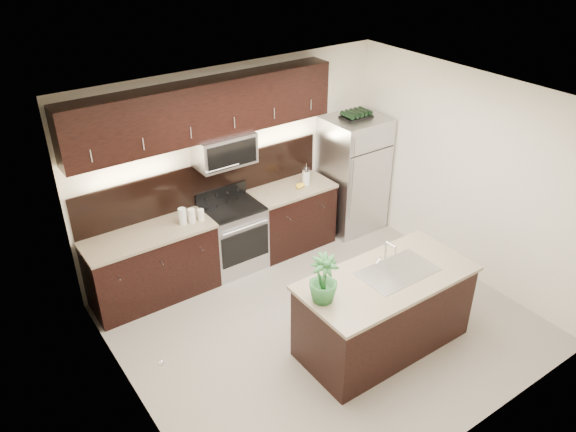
% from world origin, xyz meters
% --- Properties ---
extents(ground, '(4.50, 4.50, 0.00)m').
position_xyz_m(ground, '(0.00, 0.00, 0.00)').
color(ground, gray).
rests_on(ground, ground).
extents(room_walls, '(4.52, 4.02, 2.71)m').
position_xyz_m(room_walls, '(-0.11, -0.04, 1.70)').
color(room_walls, silver).
rests_on(room_walls, ground).
extents(counter_run, '(3.51, 0.65, 0.94)m').
position_xyz_m(counter_run, '(-0.46, 1.69, 0.47)').
color(counter_run, black).
rests_on(counter_run, ground).
extents(upper_fixtures, '(3.49, 0.40, 1.66)m').
position_xyz_m(upper_fixtures, '(-0.43, 1.84, 2.14)').
color(upper_fixtures, black).
rests_on(upper_fixtures, counter_run).
extents(island, '(1.96, 0.96, 0.94)m').
position_xyz_m(island, '(0.33, -0.62, 0.47)').
color(island, black).
rests_on(island, ground).
extents(sink_faucet, '(0.84, 0.50, 0.28)m').
position_xyz_m(sink_faucet, '(0.48, -0.61, 0.96)').
color(sink_faucet, silver).
rests_on(sink_faucet, island).
extents(refrigerator, '(0.84, 0.76, 1.75)m').
position_xyz_m(refrigerator, '(1.78, 1.63, 0.87)').
color(refrigerator, '#B2B2B7').
rests_on(refrigerator, ground).
extents(wine_rack, '(0.43, 0.27, 0.10)m').
position_xyz_m(wine_rack, '(1.78, 1.63, 1.80)').
color(wine_rack, black).
rests_on(wine_rack, refrigerator).
extents(plant, '(0.34, 0.34, 0.52)m').
position_xyz_m(plant, '(-0.49, -0.54, 1.20)').
color(plant, '#27622D').
rests_on(plant, island).
extents(canisters, '(0.31, 0.14, 0.21)m').
position_xyz_m(canisters, '(-0.88, 1.62, 1.03)').
color(canisters, silver).
rests_on(canisters, counter_run).
extents(french_press, '(0.11, 0.11, 0.32)m').
position_xyz_m(french_press, '(0.92, 1.64, 1.06)').
color(french_press, silver).
rests_on(french_press, counter_run).
extents(bananas, '(0.20, 0.18, 0.05)m').
position_xyz_m(bananas, '(0.76, 1.61, 0.97)').
color(bananas, yellow).
rests_on(bananas, counter_run).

